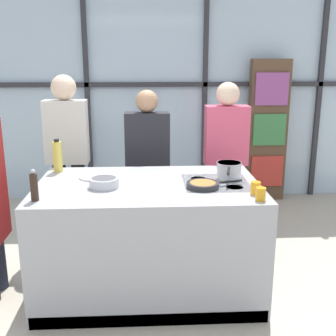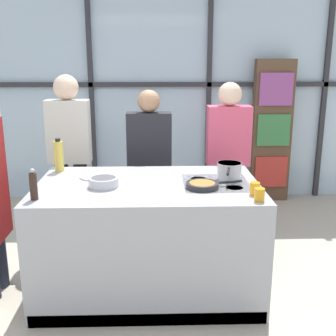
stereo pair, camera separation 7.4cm
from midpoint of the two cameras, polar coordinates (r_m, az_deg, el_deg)
The scene contains 15 objects.
ground_plane at distance 3.72m, azimuth -1.97°, elevation -15.77°, with size 18.00×18.00×0.00m, color #BCB29E.
back_window_wall at distance 5.63m, azimuth -2.02°, elevation 9.90°, with size 6.40×0.10×2.80m.
bookshelf at distance 5.73m, azimuth 14.22°, elevation 4.80°, with size 0.50×0.19×1.87m.
demo_island at distance 3.51m, azimuth -2.02°, elevation -9.32°, with size 1.77×1.08×0.92m.
spectator_far_left at distance 4.31m, azimuth -12.69°, elevation 2.49°, with size 0.42×0.24×1.73m.
spectator_center_left at distance 4.26m, azimuth -2.04°, elevation 1.22°, with size 0.44×0.22×1.58m.
spectator_center_right at distance 4.31m, azimuth 8.59°, elevation 1.94°, with size 0.43×0.23×1.65m.
frying_pan at distance 3.25m, azimuth 5.43°, elevation -2.30°, with size 0.45×0.25×0.04m.
saucepan at distance 3.50m, azimuth 8.89°, elevation -0.30°, with size 0.20×0.37×0.13m.
white_plate at distance 3.56m, azimuth -9.33°, elevation -1.14°, with size 0.25×0.25×0.01m, color white.
mixing_bowl at distance 3.29m, azimuth -8.08°, elevation -1.85°, with size 0.23×0.23×0.07m.
oil_bottle at distance 3.79m, azimuth -14.03°, elevation 1.62°, with size 0.08×0.08×0.29m.
pepper_grinder at distance 3.08m, azimuth -17.12°, elevation -2.28°, with size 0.05×0.05×0.23m.
juice_glass_near at distance 3.01m, azimuth 12.97°, elevation -3.55°, with size 0.07×0.07×0.09m, color orange.
juice_glass_far at distance 3.14m, azimuth 12.34°, elevation -2.74°, with size 0.07×0.07×0.09m, color orange.
Camera 2 is at (0.06, -3.20, 1.90)m, focal length 45.00 mm.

